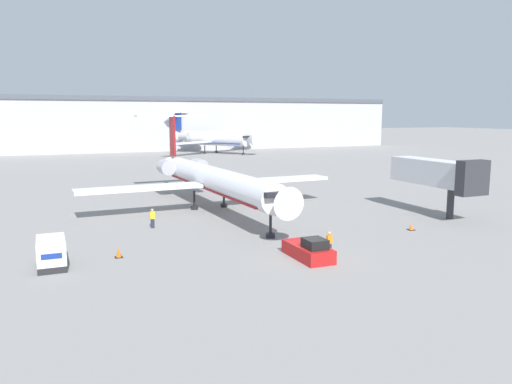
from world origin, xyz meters
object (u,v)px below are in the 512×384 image
traffic_cone_left (119,253)px  jet_bridge (437,173)px  worker_near_tug (329,243)px  airplane_parked_far_left (213,138)px  airplane_main (211,178)px  traffic_cone_right (411,227)px  worker_by_wing (152,218)px  luggage_cart (51,253)px  pushback_tug (308,250)px

traffic_cone_left → jet_bridge: bearing=5.5°
worker_near_tug → airplane_parked_far_left: airplane_parked_far_left is taller
airplane_main → traffic_cone_left: 19.93m
traffic_cone_right → worker_by_wing: bearing=155.1°
luggage_cart → worker_by_wing: size_ratio=1.95×
airplane_parked_far_left → jet_bridge: 91.28m
airplane_main → traffic_cone_right: airplane_main is taller
traffic_cone_left → jet_bridge: (32.87, 3.14, 4.08)m
airplane_main → traffic_cone_right: (13.72, -16.76, -3.23)m
airplane_parked_far_left → worker_by_wing: bearing=-111.6°
worker_by_wing → jet_bridge: bearing=-11.1°
worker_by_wing → jet_bridge: size_ratio=0.16×
pushback_tug → worker_near_tug: bearing=7.3°
airplane_main → traffic_cone_left: airplane_main is taller
airplane_main → pushback_tug: 21.33m
airplane_parked_far_left → traffic_cone_right: bearing=-97.2°
traffic_cone_right → airplane_parked_far_left: bearing=82.8°
worker_by_wing → traffic_cone_left: bearing=-116.1°
luggage_cart → worker_near_tug: size_ratio=1.99×
pushback_tug → jet_bridge: jet_bridge is taller
traffic_cone_left → traffic_cone_right: 25.98m
airplane_main → worker_by_wing: (-7.95, -6.68, -2.55)m
luggage_cart → traffic_cone_right: size_ratio=5.86×
traffic_cone_left → airplane_parked_far_left: (38.09, 94.28, 3.75)m
traffic_cone_right → pushback_tug: bearing=-161.6°
worker_near_tug → worker_by_wing: size_ratio=0.98×
pushback_tug → traffic_cone_right: pushback_tug is taller
traffic_cone_left → jet_bridge: jet_bridge is taller
worker_by_wing → traffic_cone_left: size_ratio=2.40×
worker_by_wing → worker_near_tug: bearing=-53.6°
pushback_tug → worker_near_tug: size_ratio=2.60×
worker_by_wing → traffic_cone_right: bearing=-24.9°
pushback_tug → traffic_cone_right: bearing=18.4°
airplane_main → luggage_cart: 23.36m
airplane_main → jet_bridge: size_ratio=3.01×
worker_near_tug → traffic_cone_left: (-14.73, 5.46, -0.58)m
traffic_cone_left → traffic_cone_right: size_ratio=1.25×
pushback_tug → traffic_cone_right: (13.12, 4.37, -0.33)m
jet_bridge → airplane_main: bearing=149.3°
luggage_cart → jet_bridge: (37.46, 3.75, 3.43)m
worker_by_wing → jet_bridge: 29.34m
pushback_tug → worker_by_wing: bearing=120.6°
pushback_tug → airplane_parked_far_left: size_ratio=0.15×
luggage_cart → airplane_main: bearing=43.6°
luggage_cart → jet_bridge: bearing=5.7°
airplane_main → jet_bridge: 24.03m
worker_near_tug → jet_bridge: jet_bridge is taller
pushback_tug → traffic_cone_left: size_ratio=6.11×
pushback_tug → traffic_cone_left: pushback_tug is taller
pushback_tug → traffic_cone_right: 13.84m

